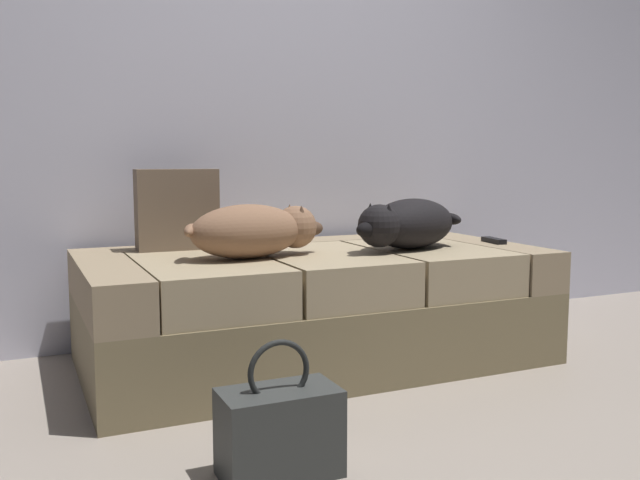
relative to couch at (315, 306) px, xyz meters
name	(u,v)px	position (x,y,z in m)	size (l,w,h in m)	color
ground_plane	(478,467)	(0.00, -1.12, -0.24)	(10.00, 10.00, 0.00)	gray
back_wall	(265,46)	(0.00, 0.59, 1.16)	(6.40, 0.10, 2.80)	silver
couch	(315,306)	(0.00, 0.00, 0.00)	(1.89, 0.96, 0.47)	#7B6C4C
dog_tan	(256,230)	(-0.29, -0.09, 0.34)	(0.61, 0.32, 0.21)	brown
dog_dark	(407,224)	(0.37, -0.12, 0.35)	(0.61, 0.42, 0.21)	black
tv_remote	(494,240)	(0.86, -0.09, 0.25)	(0.04, 0.15, 0.02)	black
throw_pillow	(177,209)	(-0.52, 0.28, 0.41)	(0.34, 0.12, 0.34)	brown
handbag	(279,430)	(-0.52, -0.94, -0.11)	(0.32, 0.18, 0.38)	#323533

